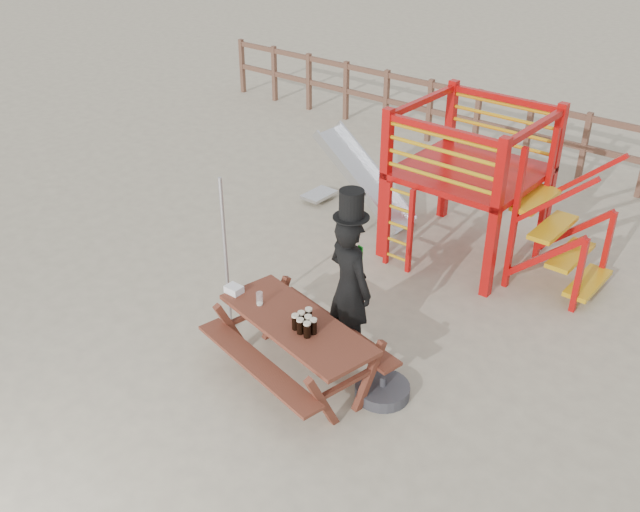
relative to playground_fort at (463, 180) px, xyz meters
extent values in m
plane|color=#B8AC8F|center=(-0.12, -3.58, -1.07)|extent=(60.00, 60.00, 0.00)
cube|color=brown|center=(-0.12, 3.42, 0.03)|extent=(15.00, 0.06, 0.10)
cube|color=brown|center=(-0.12, 3.42, -0.47)|extent=(15.00, 0.06, 0.10)
cube|color=brown|center=(-7.62, 3.42, -0.47)|extent=(0.09, 0.09, 1.20)
cube|color=brown|center=(-6.62, 3.42, -0.47)|extent=(0.09, 0.09, 1.20)
cube|color=brown|center=(-5.62, 3.42, -0.47)|extent=(0.09, 0.09, 1.20)
cube|color=brown|center=(-4.62, 3.42, -0.47)|extent=(0.09, 0.09, 1.20)
cube|color=brown|center=(-3.62, 3.42, -0.47)|extent=(0.09, 0.09, 1.20)
cube|color=brown|center=(-2.62, 3.42, -0.47)|extent=(0.09, 0.09, 1.20)
cube|color=brown|center=(-1.62, 3.42, -0.47)|extent=(0.09, 0.09, 1.20)
cube|color=brown|center=(-0.62, 3.42, -0.47)|extent=(0.09, 0.09, 1.20)
cube|color=brown|center=(0.38, 3.42, -0.47)|extent=(0.09, 0.09, 1.20)
cube|color=#B60D0C|center=(-0.72, -0.78, -0.02)|extent=(0.12, 0.12, 2.10)
cube|color=#B60D0C|center=(0.88, -0.78, -0.02)|extent=(0.12, 0.12, 2.10)
cube|color=#B60D0C|center=(-0.72, 0.82, -0.02)|extent=(0.12, 0.12, 2.10)
cube|color=#B60D0C|center=(0.88, 0.82, -0.02)|extent=(0.12, 0.12, 2.10)
cube|color=#B60D0C|center=(0.08, 0.02, 0.13)|extent=(1.72, 1.72, 0.08)
cube|color=#B60D0C|center=(0.08, -0.78, 0.93)|extent=(1.60, 0.08, 0.08)
cube|color=#B60D0C|center=(0.08, 0.82, 0.93)|extent=(1.60, 0.08, 0.08)
cube|color=#B60D0C|center=(-0.72, 0.02, 0.93)|extent=(0.08, 1.60, 0.08)
cube|color=#B60D0C|center=(0.88, 0.02, 0.93)|extent=(0.08, 1.60, 0.08)
cylinder|color=gold|center=(0.08, -0.78, 0.31)|extent=(1.50, 0.05, 0.05)
cylinder|color=gold|center=(0.08, 0.82, 0.31)|extent=(1.50, 0.05, 0.05)
cylinder|color=gold|center=(0.08, -0.78, 0.49)|extent=(1.50, 0.05, 0.05)
cylinder|color=gold|center=(0.08, 0.82, 0.49)|extent=(1.50, 0.05, 0.05)
cylinder|color=gold|center=(0.08, -0.78, 0.67)|extent=(1.50, 0.05, 0.05)
cylinder|color=gold|center=(0.08, 0.82, 0.67)|extent=(1.50, 0.05, 0.05)
cylinder|color=gold|center=(0.08, -0.78, 0.85)|extent=(1.50, 0.05, 0.05)
cylinder|color=gold|center=(0.08, 0.82, 0.85)|extent=(1.50, 0.05, 0.05)
cube|color=#B60D0C|center=(-0.55, -0.93, -0.47)|extent=(0.06, 0.06, 1.20)
cube|color=#B60D0C|center=(-0.19, -0.93, -0.47)|extent=(0.06, 0.06, 1.20)
cylinder|color=gold|center=(-0.37, -0.93, -0.92)|extent=(0.36, 0.04, 0.04)
cylinder|color=gold|center=(-0.37, -0.93, -0.68)|extent=(0.36, 0.04, 0.04)
cylinder|color=gold|center=(-0.37, -0.93, -0.44)|extent=(0.36, 0.04, 0.04)
cylinder|color=gold|center=(-0.37, -0.93, -0.20)|extent=(0.36, 0.04, 0.04)
cylinder|color=gold|center=(-0.37, -0.93, 0.04)|extent=(0.36, 0.04, 0.04)
cube|color=gold|center=(1.03, 0.02, 0.01)|extent=(0.30, 0.90, 0.06)
cube|color=gold|center=(1.31, 0.02, -0.29)|extent=(0.30, 0.90, 0.06)
cube|color=gold|center=(1.59, 0.02, -0.59)|extent=(0.30, 0.90, 0.06)
cube|color=gold|center=(1.87, 0.02, -0.89)|extent=(0.30, 0.90, 0.06)
cube|color=#B60D0C|center=(1.43, -0.43, -0.47)|extent=(0.95, 0.08, 0.86)
cube|color=#B60D0C|center=(1.43, 0.47, -0.47)|extent=(0.95, 0.08, 0.86)
cube|color=silver|center=(-1.62, 0.02, -0.45)|extent=(1.53, 0.55, 1.21)
cube|color=silver|center=(-1.62, -0.25, -0.41)|extent=(1.58, 0.04, 1.28)
cube|color=silver|center=(-1.62, 0.29, -0.41)|extent=(1.58, 0.04, 1.28)
cube|color=silver|center=(-2.52, 0.02, -0.97)|extent=(0.35, 0.55, 0.05)
cube|color=brown|center=(0.11, -3.51, -0.38)|extent=(1.94, 1.03, 0.05)
cube|color=brown|center=(0.01, -4.01, -0.66)|extent=(1.86, 0.61, 0.04)
cube|color=brown|center=(0.21, -3.02, -0.66)|extent=(1.86, 0.61, 0.04)
cube|color=brown|center=(-0.66, -3.36, -0.74)|extent=(0.29, 1.10, 0.66)
cube|color=brown|center=(0.88, -3.67, -0.74)|extent=(0.29, 1.10, 0.66)
imported|color=black|center=(0.25, -2.81, -0.23)|extent=(0.69, 0.54, 1.68)
cube|color=#0D9217|center=(0.28, -2.68, -0.03)|extent=(0.07, 0.03, 0.39)
cylinder|color=black|center=(0.25, -2.81, 0.61)|extent=(0.38, 0.38, 0.01)
cylinder|color=black|center=(0.25, -2.81, 0.76)|extent=(0.26, 0.26, 0.29)
cube|color=white|center=(0.28, -2.69, 0.86)|extent=(0.13, 0.04, 0.03)
cylinder|color=#B2B2B7|center=(-1.07, -3.36, -0.11)|extent=(0.04, 0.04, 1.93)
cylinder|color=#35353A|center=(0.99, -3.19, -1.01)|extent=(0.57, 0.57, 0.13)
cylinder|color=#35353A|center=(0.99, -3.19, -0.89)|extent=(0.07, 0.07, 0.11)
cube|color=white|center=(-0.78, -3.53, -0.32)|extent=(0.18, 0.14, 0.08)
cylinder|color=black|center=(0.19, -3.62, -0.28)|extent=(0.07, 0.07, 0.15)
cylinder|color=beige|center=(0.19, -3.62, -0.20)|extent=(0.07, 0.07, 0.02)
cylinder|color=black|center=(0.27, -3.64, -0.28)|extent=(0.07, 0.07, 0.15)
cylinder|color=beige|center=(0.27, -3.64, -0.20)|extent=(0.07, 0.07, 0.02)
cylinder|color=black|center=(0.36, -3.64, -0.28)|extent=(0.07, 0.07, 0.15)
cylinder|color=beige|center=(0.36, -3.64, -0.20)|extent=(0.07, 0.07, 0.02)
cylinder|color=black|center=(0.20, -3.54, -0.28)|extent=(0.07, 0.07, 0.15)
cylinder|color=beige|center=(0.20, -3.54, -0.20)|extent=(0.07, 0.07, 0.02)
cylinder|color=black|center=(0.30, -3.55, -0.28)|extent=(0.07, 0.07, 0.15)
cylinder|color=beige|center=(0.30, -3.55, -0.20)|extent=(0.07, 0.07, 0.02)
cylinder|color=black|center=(0.37, -3.56, -0.28)|extent=(0.07, 0.07, 0.15)
cylinder|color=beige|center=(0.37, -3.56, -0.20)|extent=(0.07, 0.07, 0.02)
cylinder|color=black|center=(0.22, -3.45, -0.28)|extent=(0.07, 0.07, 0.15)
cylinder|color=beige|center=(0.22, -3.45, -0.20)|extent=(0.07, 0.07, 0.02)
cylinder|color=silver|center=(-0.40, -3.53, -0.28)|extent=(0.07, 0.07, 0.15)
cylinder|color=beige|center=(-0.40, -3.53, -0.35)|extent=(0.07, 0.07, 0.02)
camera|label=1|loc=(4.11, -7.97, 3.85)|focal=40.00mm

